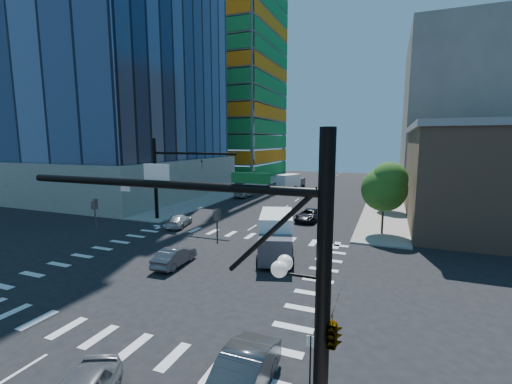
% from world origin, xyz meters
% --- Properties ---
extents(ground, '(160.00, 160.00, 0.00)m').
position_xyz_m(ground, '(0.00, 0.00, 0.00)').
color(ground, black).
rests_on(ground, ground).
extents(road_markings, '(20.00, 20.00, 0.01)m').
position_xyz_m(road_markings, '(0.00, 0.00, 0.01)').
color(road_markings, silver).
rests_on(road_markings, ground).
extents(sidewalk_ne, '(5.00, 60.00, 0.15)m').
position_xyz_m(sidewalk_ne, '(12.50, 40.00, 0.07)').
color(sidewalk_ne, gray).
rests_on(sidewalk_ne, ground).
extents(sidewalk_nw, '(5.00, 60.00, 0.15)m').
position_xyz_m(sidewalk_nw, '(-12.50, 40.00, 0.07)').
color(sidewalk_nw, gray).
rests_on(sidewalk_nw, ground).
extents(construction_building, '(25.16, 34.50, 70.60)m').
position_xyz_m(construction_building, '(-27.41, 61.93, 24.61)').
color(construction_building, slate).
rests_on(construction_building, ground).
extents(bg_building_ne, '(24.00, 30.00, 28.00)m').
position_xyz_m(bg_building_ne, '(27.00, 55.00, 14.00)').
color(bg_building_ne, '#67635D').
rests_on(bg_building_ne, ground).
extents(signal_mast_se, '(10.51, 2.48, 9.00)m').
position_xyz_m(signal_mast_se, '(10.60, -11.50, 5.01)').
color(signal_mast_se, black).
rests_on(signal_mast_se, sidewalk_se).
extents(signal_mast_nw, '(10.20, 0.40, 9.00)m').
position_xyz_m(signal_mast_nw, '(-10.00, 11.50, 5.49)').
color(signal_mast_nw, black).
rests_on(signal_mast_nw, sidewalk_nw).
extents(tree_south, '(4.16, 4.16, 6.82)m').
position_xyz_m(tree_south, '(12.63, 13.90, 4.69)').
color(tree_south, '#382316').
rests_on(tree_south, sidewalk_ne).
extents(tree_north, '(3.54, 3.52, 5.78)m').
position_xyz_m(tree_north, '(12.93, 25.90, 3.99)').
color(tree_north, '#382316').
rests_on(tree_north, sidewalk_ne).
extents(no_parking_sign, '(0.30, 0.06, 2.20)m').
position_xyz_m(no_parking_sign, '(10.70, -9.00, 1.38)').
color(no_parking_sign, black).
rests_on(no_parking_sign, ground).
extents(car_nb_right, '(1.68, 4.63, 1.52)m').
position_xyz_m(car_nb_right, '(8.50, -10.04, 0.76)').
color(car_nb_right, '#45464A').
rests_on(car_nb_right, ground).
extents(car_nb_far, '(2.78, 5.01, 1.33)m').
position_xyz_m(car_nb_far, '(4.75, 17.12, 0.66)').
color(car_nb_far, black).
rests_on(car_nb_far, ground).
extents(car_sb_near, '(2.73, 4.64, 1.26)m').
position_xyz_m(car_sb_near, '(-7.34, 9.68, 0.63)').
color(car_sb_near, silver).
rests_on(car_sb_near, ground).
extents(car_sb_mid, '(1.93, 4.66, 1.58)m').
position_xyz_m(car_sb_mid, '(-8.50, 29.59, 0.79)').
color(car_sb_mid, '#B0B1B8').
rests_on(car_sb_mid, ground).
extents(car_sb_cross, '(1.58, 4.09, 1.33)m').
position_xyz_m(car_sb_cross, '(-1.09, -0.08, 0.66)').
color(car_sb_cross, '#4F4F54').
rests_on(car_sb_cross, ground).
extents(box_truck_near, '(4.32, 6.69, 3.25)m').
position_xyz_m(box_truck_near, '(5.10, 4.26, 1.44)').
color(box_truck_near, black).
rests_on(box_truck_near, ground).
extents(box_truck_far, '(4.28, 5.91, 2.85)m').
position_xyz_m(box_truck_far, '(-3.89, 40.87, 1.26)').
color(box_truck_far, black).
rests_on(box_truck_far, ground).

